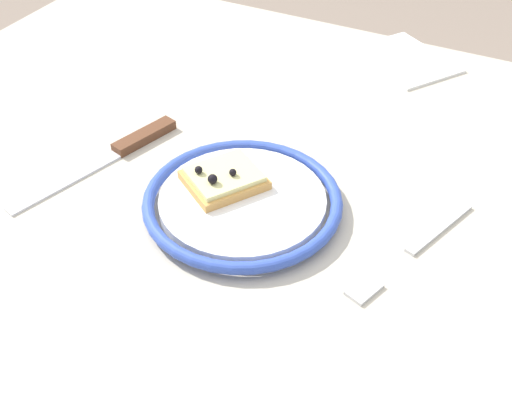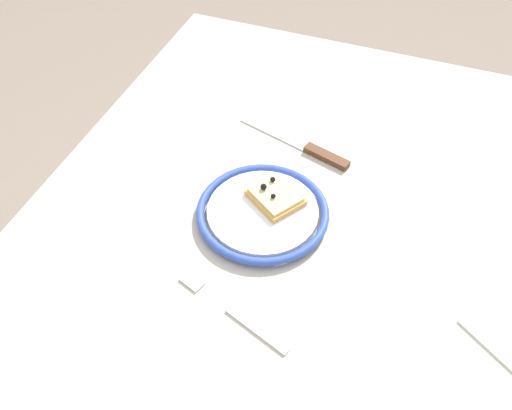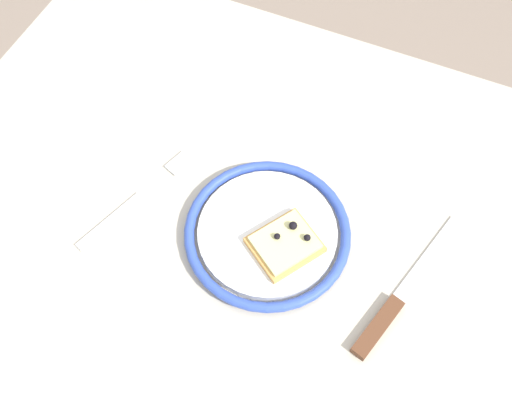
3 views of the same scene
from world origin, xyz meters
TOP-DOWN VIEW (x-y plane):
  - dining_table at (0.00, 0.00)m, footprint 1.09×0.88m
  - plate at (-0.02, 0.05)m, footprint 0.22×0.22m
  - pizza_slice_near at (0.01, 0.04)m, footprint 0.11×0.11m
  - knife at (0.16, 0.02)m, footprint 0.09×0.24m
  - fork at (-0.21, 0.03)m, footprint 0.08×0.20m
  - napkin at (-0.08, -0.37)m, footprint 0.18×0.17m

SIDE VIEW (x-z plane):
  - dining_table at x=0.00m, z-range 0.28..1.02m
  - fork at x=-0.21m, z-range 0.74..0.75m
  - napkin at x=-0.08m, z-range 0.74..0.75m
  - knife at x=0.16m, z-range 0.74..0.76m
  - plate at x=-0.02m, z-range 0.75..0.77m
  - pizza_slice_near at x=0.01m, z-range 0.76..0.78m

